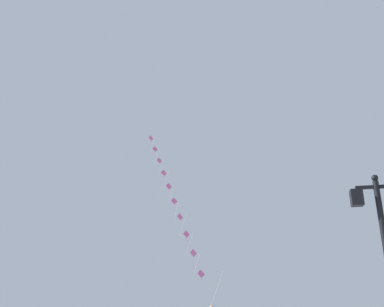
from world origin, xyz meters
TOP-DOWN VIEW (x-y plane):
  - twin_lantern_lamp_post at (3.31, 8.80)m, footprint 1.25×0.28m
  - kite_train at (-5.77, 25.22)m, footprint 6.94×8.29m

SIDE VIEW (x-z plane):
  - twin_lantern_lamp_post at x=3.31m, z-range 0.91..5.64m
  - kite_train at x=-5.77m, z-range 0.79..15.74m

